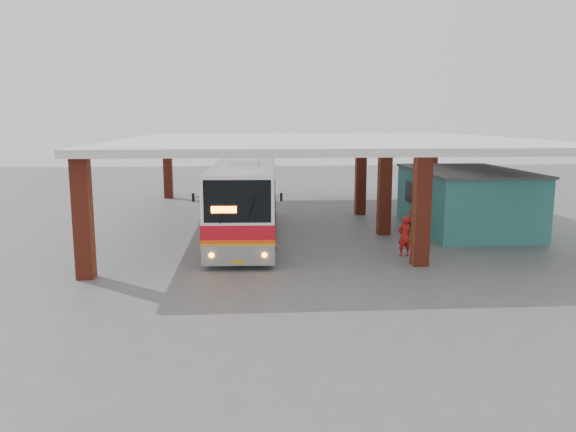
# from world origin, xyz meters

# --- Properties ---
(ground) EXTENTS (90.00, 90.00, 0.00)m
(ground) POSITION_xyz_m (0.00, 0.00, 0.00)
(ground) COLOR #515154
(ground) RESTS_ON ground
(brick_columns) EXTENTS (20.10, 21.60, 4.35)m
(brick_columns) POSITION_xyz_m (1.43, 5.00, 2.17)
(brick_columns) COLOR maroon
(brick_columns) RESTS_ON ground
(canopy_roof) EXTENTS (21.00, 23.00, 0.30)m
(canopy_roof) POSITION_xyz_m (0.50, 6.50, 4.50)
(canopy_roof) COLOR silver
(canopy_roof) RESTS_ON brick_columns
(shop_building) EXTENTS (5.20, 8.20, 3.11)m
(shop_building) POSITION_xyz_m (7.49, 4.00, 1.56)
(shop_building) COLOR #327D74
(shop_building) RESTS_ON ground
(coach_bus) EXTENTS (3.36, 13.40, 3.87)m
(coach_bus) POSITION_xyz_m (-3.78, 3.06, 1.92)
(coach_bus) COLOR white
(coach_bus) RESTS_ON ground
(motorcycle) EXTENTS (1.86, 0.97, 0.93)m
(motorcycle) POSITION_xyz_m (4.70, 2.98, 0.46)
(motorcycle) COLOR black
(motorcycle) RESTS_ON ground
(pedestrian) EXTENTS (0.68, 0.52, 1.68)m
(pedestrian) POSITION_xyz_m (2.80, -1.49, 0.84)
(pedestrian) COLOR red
(pedestrian) RESTS_ON ground
(red_chair) EXTENTS (0.52, 0.52, 0.85)m
(red_chair) POSITION_xyz_m (4.94, 5.05, 0.39)
(red_chair) COLOR #B31E13
(red_chair) RESTS_ON ground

